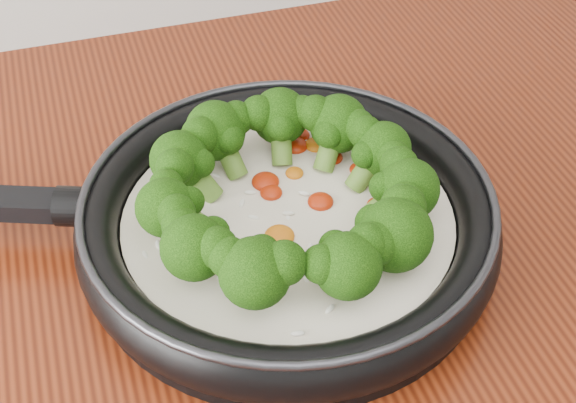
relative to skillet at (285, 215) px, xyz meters
name	(u,v)px	position (x,y,z in m)	size (l,w,h in m)	color
skillet	(285,215)	(0.00, 0.00, 0.00)	(0.55, 0.43, 0.09)	black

